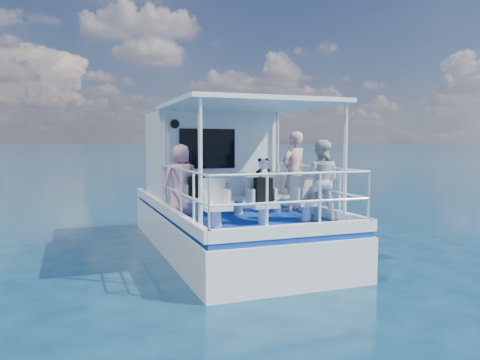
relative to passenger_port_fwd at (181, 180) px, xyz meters
name	(u,v)px	position (x,y,z in m)	size (l,w,h in m)	color
ground	(242,258)	(1.20, -0.27, -1.63)	(2000.00, 2000.00, 0.00)	#08233A
hull	(226,248)	(1.20, 0.73, -1.63)	(3.00, 7.00, 1.60)	white
deck	(226,211)	(1.20, 0.73, -0.78)	(2.90, 6.90, 0.10)	navy
cabin	(210,158)	(1.20, 2.03, 0.37)	(2.85, 2.00, 2.20)	white
canopy	(245,105)	(1.20, -0.47, 1.51)	(3.00, 3.20, 0.08)	white
canopy_posts	(246,162)	(1.20, -0.52, 0.37)	(2.77, 2.97, 2.20)	white
railings	(252,194)	(1.20, -0.84, -0.23)	(2.84, 3.59, 1.00)	white
seat_port_fwd	(197,207)	(0.30, -0.07, -0.54)	(0.48, 0.46, 0.38)	silver
seat_center_fwd	(239,205)	(1.20, -0.07, -0.54)	(0.48, 0.46, 0.38)	silver
seat_stbd_fwd	(278,203)	(2.10, -0.07, -0.54)	(0.48, 0.46, 0.38)	silver
seat_port_aft	(216,216)	(0.30, -1.37, -0.54)	(0.48, 0.46, 0.38)	silver
seat_center_aft	(263,213)	(1.20, -1.37, -0.54)	(0.48, 0.46, 0.38)	silver
seat_stbd_aft	(306,211)	(2.10, -1.37, -0.54)	(0.48, 0.46, 0.38)	silver
passenger_port_fwd	(181,180)	(0.00, 0.00, 0.00)	(0.54, 0.39, 1.46)	pink
passenger_stbd_fwd	(294,172)	(2.45, -0.15, 0.13)	(0.63, 0.41, 1.72)	#E6A195
passenger_stbd_aft	(321,180)	(2.37, -1.42, 0.04)	(0.75, 0.58, 1.54)	white
backpack_port	(195,187)	(0.26, -0.10, -0.13)	(0.33, 0.18, 0.43)	black
backpack_center	(263,190)	(1.21, -1.36, -0.12)	(0.31, 0.17, 0.47)	black
compact_camera	(195,175)	(0.26, -0.12, 0.11)	(0.10, 0.06, 0.06)	black
panda	(263,168)	(1.19, -1.39, 0.29)	(0.23, 0.19, 0.36)	silver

